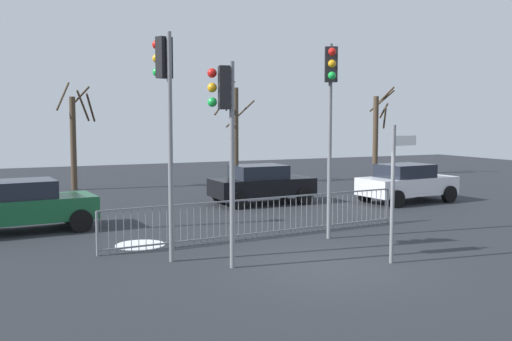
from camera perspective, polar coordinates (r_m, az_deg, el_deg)
name	(u,v)px	position (r m, az deg, el deg)	size (l,w,h in m)	color
ground_plane	(329,265)	(13.09, 7.06, -9.13)	(60.00, 60.00, 0.00)	#26282D
traffic_light_foreground_right	(166,95)	(13.19, -8.78, 7.23)	(0.40, 0.53, 5.08)	slate
traffic_light_rear_left	(225,118)	(12.36, -3.02, 5.15)	(0.56, 0.36, 4.39)	slate
traffic_light_rear_right	(331,97)	(15.48, 7.26, 7.07)	(0.40, 0.53, 5.14)	slate
direction_sign_post	(395,186)	(13.27, 13.32, -1.49)	(0.78, 0.21, 3.07)	slate
pedestrian_guard_railing	(262,217)	(15.88, 0.61, -4.52)	(8.93, 0.83, 1.07)	slate
car_black_mid	(261,184)	(21.98, 0.51, -1.29)	(3.83, 1.97, 1.47)	black
car_white_far	(407,182)	(23.15, 14.43, -1.12)	(3.94, 2.22, 1.47)	silver
car_green_near	(24,205)	(17.87, -21.64, -3.12)	(3.93, 2.20, 1.47)	#195933
bare_tree_left	(74,137)	(27.46, -17.23, 3.14)	(1.80, 1.85, 4.84)	#473828
bare_tree_centre	(235,131)	(28.69, -2.07, 3.87)	(2.23, 1.71, 5.07)	#473828
bare_tree_right	(377,131)	(33.91, 11.65, 3.75)	(1.21, 1.79, 4.98)	#473828
snow_patch_kerb	(140,245)	(15.27, -11.18, -7.10)	(1.25, 1.25, 0.01)	white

